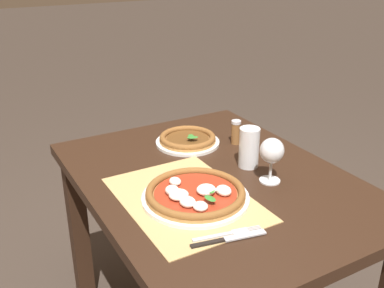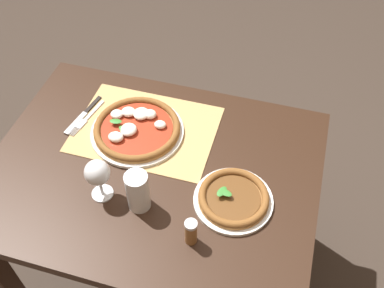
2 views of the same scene
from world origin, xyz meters
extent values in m
plane|color=#382D26|center=(0.00, 0.00, 0.00)|extent=(24.00, 24.00, 0.00)
cube|color=black|center=(0.00, 0.00, 0.72)|extent=(1.11, 0.85, 0.04)
cube|color=black|center=(-0.50, -0.36, 0.35)|extent=(0.07, 0.07, 0.70)
cube|color=black|center=(0.50, -0.36, 0.35)|extent=(0.07, 0.07, 0.70)
cube|color=black|center=(0.50, 0.36, 0.35)|extent=(0.07, 0.07, 0.70)
cube|color=tan|center=(0.08, -0.16, 0.74)|extent=(0.50, 0.37, 0.00)
cylinder|color=silver|center=(0.10, -0.13, 0.75)|extent=(0.33, 0.33, 0.01)
cylinder|color=#B77F42|center=(0.10, -0.13, 0.76)|extent=(0.31, 0.31, 0.01)
torus|color=brown|center=(0.10, -0.13, 0.77)|extent=(0.31, 0.31, 0.02)
cylinder|color=maroon|center=(0.10, -0.13, 0.77)|extent=(0.26, 0.26, 0.00)
ellipsoid|color=white|center=(0.11, -0.20, 0.78)|extent=(0.06, 0.06, 0.03)
ellipsoid|color=white|center=(0.15, -0.06, 0.78)|extent=(0.05, 0.04, 0.03)
ellipsoid|color=white|center=(0.08, -0.20, 0.78)|extent=(0.05, 0.04, 0.03)
ellipsoid|color=white|center=(0.03, -0.16, 0.78)|extent=(0.04, 0.04, 0.03)
ellipsoid|color=white|center=(0.12, -0.11, 0.78)|extent=(0.06, 0.06, 0.03)
ellipsoid|color=white|center=(0.19, -0.17, 0.78)|extent=(0.05, 0.04, 0.02)
ellipsoid|color=white|center=(0.16, -0.19, 0.78)|extent=(0.05, 0.05, 0.03)
ellipsoid|color=#337A2D|center=(0.14, -0.10, 0.79)|extent=(0.05, 0.04, 0.00)
ellipsoid|color=#337A2D|center=(0.18, -0.13, 0.79)|extent=(0.05, 0.03, 0.00)
cylinder|color=silver|center=(-0.29, 0.06, 0.75)|extent=(0.25, 0.25, 0.01)
cylinder|color=#B77F42|center=(-0.29, 0.06, 0.76)|extent=(0.22, 0.22, 0.01)
torus|color=brown|center=(-0.29, 0.06, 0.77)|extent=(0.22, 0.22, 0.02)
cylinder|color=brown|center=(-0.29, 0.06, 0.76)|extent=(0.17, 0.17, 0.00)
ellipsoid|color=#337A2D|center=(-0.25, 0.06, 0.78)|extent=(0.04, 0.05, 0.00)
ellipsoid|color=#337A2D|center=(-0.26, 0.06, 0.78)|extent=(0.05, 0.03, 0.00)
cylinder|color=silver|center=(0.12, 0.14, 0.74)|extent=(0.07, 0.07, 0.00)
cylinder|color=silver|center=(0.12, 0.14, 0.78)|extent=(0.01, 0.01, 0.06)
ellipsoid|color=silver|center=(0.12, 0.14, 0.85)|extent=(0.08, 0.08, 0.08)
ellipsoid|color=#C17019|center=(0.12, 0.14, 0.84)|extent=(0.07, 0.07, 0.05)
cylinder|color=silver|center=(-0.01, 0.15, 0.81)|extent=(0.07, 0.07, 0.15)
cylinder|color=black|center=(-0.01, 0.15, 0.80)|extent=(0.07, 0.07, 0.12)
cylinder|color=silver|center=(-0.01, 0.15, 0.86)|extent=(0.07, 0.07, 0.02)
cube|color=#B7B7BC|center=(0.30, -0.19, 0.75)|extent=(0.03, 0.12, 0.00)
cube|color=#B7B7BC|center=(0.31, -0.12, 0.75)|extent=(0.03, 0.05, 0.00)
cylinder|color=#B7B7BC|center=(0.33, -0.08, 0.75)|extent=(0.01, 0.04, 0.00)
cylinder|color=#B7B7BC|center=(0.33, -0.07, 0.75)|extent=(0.01, 0.04, 0.00)
cylinder|color=#B7B7BC|center=(0.32, -0.07, 0.75)|extent=(0.01, 0.04, 0.00)
cylinder|color=#B7B7BC|center=(0.31, -0.07, 0.75)|extent=(0.01, 0.04, 0.00)
cube|color=black|center=(0.32, -0.22, 0.75)|extent=(0.03, 0.10, 0.01)
cube|color=#B7B7BC|center=(0.34, -0.12, 0.75)|extent=(0.04, 0.12, 0.00)
cylinder|color=brown|center=(-0.20, 0.23, 0.78)|extent=(0.04, 0.04, 0.08)
cylinder|color=#BCBCC1|center=(-0.20, 0.23, 0.83)|extent=(0.04, 0.04, 0.01)
camera|label=1|loc=(1.14, -0.74, 1.46)|focal=42.00mm
camera|label=2|loc=(-0.39, 0.86, 1.94)|focal=42.00mm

